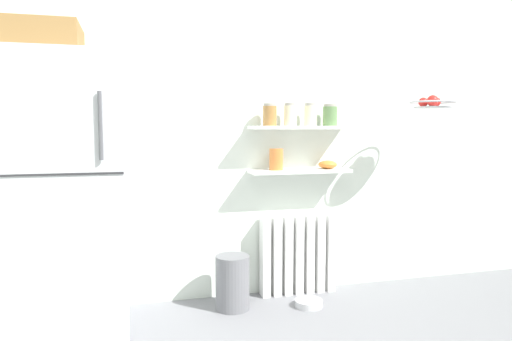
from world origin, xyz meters
TOP-DOWN VIEW (x-y plane):
  - back_wall at (0.00, 2.05)m, footprint 7.04×0.10m
  - refrigerator at (-1.45, 1.64)m, footprint 0.72×0.74m
  - radiator at (0.25, 1.92)m, footprint 0.62×0.12m
  - wall_shelf_lower at (0.25, 1.89)m, footprint 0.82×0.22m
  - wall_shelf_upper at (0.25, 1.89)m, footprint 0.82×0.22m
  - storage_jar_0 at (-0.00, 1.89)m, footprint 0.11×0.11m
  - storage_jar_1 at (0.17, 1.89)m, footprint 0.10×0.10m
  - storage_jar_2 at (0.34, 1.89)m, footprint 0.10×0.10m
  - storage_jar_3 at (0.51, 1.89)m, footprint 0.12×0.12m
  - vase at (0.05, 1.89)m, footprint 0.11×0.11m
  - shelf_bowl at (0.49, 1.89)m, footprint 0.15×0.15m
  - trash_bin at (-0.34, 1.72)m, footprint 0.25×0.25m
  - pet_food_bowl at (0.23, 1.62)m, footprint 0.21×0.21m
  - hanging_fruit_basket at (1.22, 1.58)m, footprint 0.35×0.35m

SIDE VIEW (x-z plane):
  - pet_food_bowl at x=0.23m, z-range 0.00..0.05m
  - trash_bin at x=-0.34m, z-range 0.00..0.41m
  - radiator at x=0.25m, z-range 0.00..0.64m
  - refrigerator at x=-1.45m, z-range -0.05..1.95m
  - wall_shelf_lower at x=0.25m, z-range 1.00..1.02m
  - shelf_bowl at x=0.49m, z-range 1.02..1.09m
  - vase at x=0.05m, z-range 1.02..1.19m
  - back_wall at x=0.00m, z-range 0.00..2.60m
  - wall_shelf_upper at x=0.25m, z-range 1.34..1.37m
  - storage_jar_0 at x=0.00m, z-range 1.37..1.54m
  - storage_jar_3 at x=0.51m, z-range 1.37..1.54m
  - storage_jar_1 at x=0.17m, z-range 1.37..1.54m
  - storage_jar_2 at x=0.34m, z-range 1.37..1.55m
  - hanging_fruit_basket at x=1.22m, z-range 1.50..1.59m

